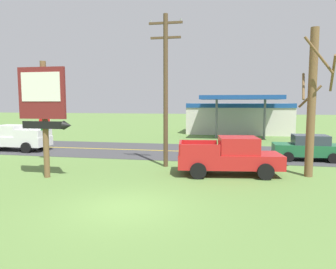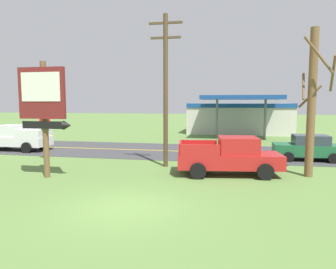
{
  "view_description": "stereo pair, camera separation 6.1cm",
  "coord_description": "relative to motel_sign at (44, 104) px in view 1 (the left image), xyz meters",
  "views": [
    {
      "loc": [
        3.61,
        -10.25,
        3.72
      ],
      "look_at": [
        0.0,
        8.0,
        1.8
      ],
      "focal_mm": 33.5,
      "sensor_mm": 36.0,
      "label": 1
    },
    {
      "loc": [
        3.67,
        -10.24,
        3.72
      ],
      "look_at": [
        0.0,
        8.0,
        1.8
      ],
      "focal_mm": 33.5,
      "sensor_mm": 36.0,
      "label": 2
    }
  ],
  "objects": [
    {
      "name": "ground_plane",
      "position": [
        5.2,
        -3.45,
        -3.66
      ],
      "size": [
        180.0,
        180.0,
        0.0
      ],
      "primitive_type": "plane",
      "color": "#5B7F3D"
    },
    {
      "name": "road_asphalt",
      "position": [
        5.2,
        9.55,
        -3.65
      ],
      "size": [
        140.0,
        8.0,
        0.02
      ],
      "primitive_type": "cube",
      "color": "#3D3D3F",
      "rests_on": "ground"
    },
    {
      "name": "road_centre_line",
      "position": [
        5.2,
        9.55,
        -3.63
      ],
      "size": [
        126.0,
        0.2,
        0.01
      ],
      "primitive_type": "cube",
      "color": "gold",
      "rests_on": "road_asphalt"
    },
    {
      "name": "motel_sign",
      "position": [
        0.0,
        0.0,
        0.0
      ],
      "size": [
        2.69,
        0.54,
        5.69
      ],
      "color": "brown",
      "rests_on": "ground"
    },
    {
      "name": "stop_sign",
      "position": [
        -2.68,
        4.17,
        -1.63
      ],
      "size": [
        0.8,
        0.08,
        2.95
      ],
      "color": "slate",
      "rests_on": "ground"
    },
    {
      "name": "utility_pole",
      "position": [
        5.2,
        3.86,
        0.94
      ],
      "size": [
        1.91,
        0.26,
        8.61
      ],
      "color": "brown",
      "rests_on": "ground"
    },
    {
      "name": "bare_tree",
      "position": [
        12.76,
        2.84,
        0.11
      ],
      "size": [
        1.74,
        1.79,
        7.31
      ],
      "color": "brown",
      "rests_on": "ground"
    },
    {
      "name": "gas_station",
      "position": [
        9.85,
        24.74,
        -1.71
      ],
      "size": [
        12.0,
        11.5,
        4.4
      ],
      "color": "beige",
      "rests_on": "ground"
    },
    {
      "name": "pickup_red_parked_on_lawn",
      "position": [
        8.87,
        2.45,
        -2.69
      ],
      "size": [
        5.42,
        2.77,
        1.96
      ],
      "color": "red",
      "rests_on": "ground"
    },
    {
      "name": "pickup_white_on_road",
      "position": [
        -7.46,
        7.55,
        -2.69
      ],
      "size": [
        5.2,
        2.24,
        1.96
      ],
      "color": "silver",
      "rests_on": "ground"
    },
    {
      "name": "car_green_mid_lane",
      "position": [
        13.77,
        7.55,
        -2.83
      ],
      "size": [
        4.2,
        2.0,
        1.64
      ],
      "color": "#1E6038",
      "rests_on": "ground"
    }
  ]
}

